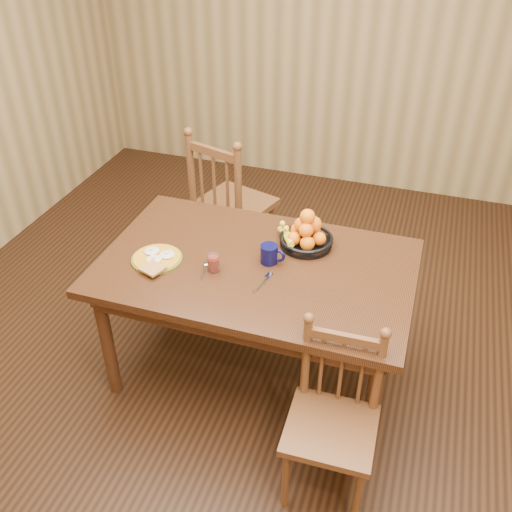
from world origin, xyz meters
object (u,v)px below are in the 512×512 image
(chair_far, at_px, (230,204))
(coffee_mug, at_px, (270,254))
(breakfast_plate, at_px, (157,259))
(dining_table, at_px, (256,277))
(fruit_bowl, at_px, (306,234))
(chair_near, at_px, (333,420))

(chair_far, relative_size, coffee_mug, 7.79)
(breakfast_plate, height_order, coffee_mug, coffee_mug)
(breakfast_plate, bearing_deg, chair_far, 89.77)
(chair_far, bearing_deg, dining_table, 134.93)
(coffee_mug, bearing_deg, breakfast_plate, -163.12)
(dining_table, bearing_deg, fruit_bowl, 52.05)
(dining_table, bearing_deg, chair_far, 118.00)
(chair_far, relative_size, chair_near, 1.20)
(chair_near, distance_m, coffee_mug, 0.88)
(chair_near, distance_m, breakfast_plate, 1.19)
(chair_far, bearing_deg, coffee_mug, 138.91)
(chair_far, xyz_separation_m, coffee_mug, (0.55, -0.89, 0.29))
(dining_table, distance_m, fruit_bowl, 0.35)
(dining_table, height_order, chair_far, chair_far)
(dining_table, bearing_deg, coffee_mug, 31.68)
(chair_near, bearing_deg, coffee_mug, 126.54)
(dining_table, relative_size, coffee_mug, 11.96)
(chair_far, height_order, breakfast_plate, chair_far)
(breakfast_plate, relative_size, coffee_mug, 2.26)
(coffee_mug, bearing_deg, chair_far, 121.98)
(chair_near, bearing_deg, dining_table, 131.74)
(breakfast_plate, relative_size, fruit_bowl, 0.93)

